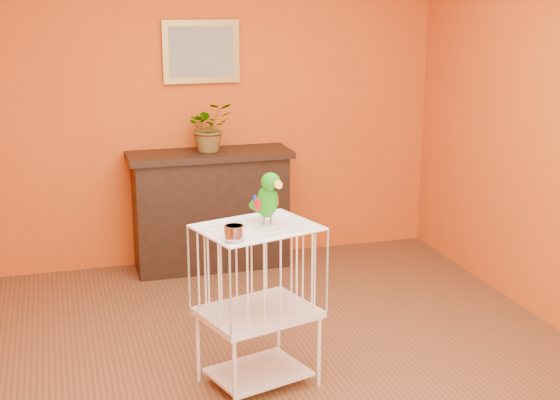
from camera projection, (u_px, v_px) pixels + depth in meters
name	position (u px, v px, depth m)	size (l,w,h in m)	color
ground	(279.00, 377.00, 4.61)	(4.50, 4.50, 0.00)	brown
room_shell	(279.00, 111.00, 4.21)	(4.50, 4.50, 4.50)	#CC4F13
console_cabinet	(211.00, 210.00, 6.36)	(1.31, 0.47, 0.97)	black
potted_plant	(209.00, 132.00, 6.24)	(0.36, 0.40, 0.31)	#26722D
framed_picture	(201.00, 52.00, 6.22)	(0.62, 0.04, 0.50)	#A4823A
birdcage	(258.00, 304.00, 4.40)	(0.73, 0.63, 0.95)	white
feed_cup	(234.00, 232.00, 4.03)	(0.11, 0.11, 0.08)	silver
parrot	(267.00, 197.00, 4.30)	(0.16, 0.27, 0.30)	#59544C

